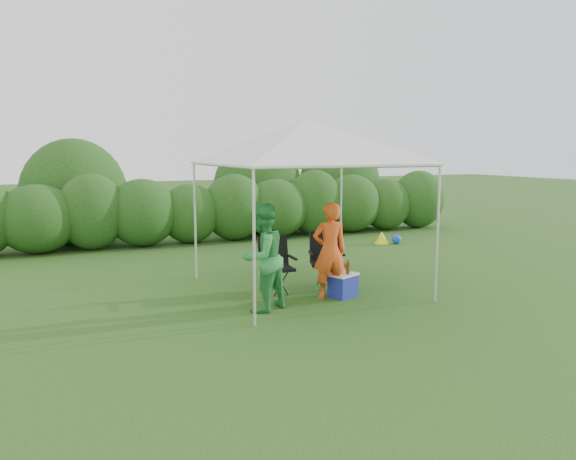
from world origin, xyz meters
name	(u,v)px	position (x,y,z in m)	size (l,w,h in m)	color
ground	(320,296)	(0.00, 0.00, 0.00)	(70.00, 70.00, 0.00)	#325C1D
hedge	(214,209)	(0.04, 6.00, 0.83)	(14.46, 1.53, 1.80)	#27551A
canopy	(307,142)	(0.00, 0.50, 2.46)	(3.10, 3.10, 2.83)	silver
chair_right	(326,256)	(0.40, 0.57, 0.53)	(0.70, 0.68, 0.94)	black
chair_left	(276,261)	(-0.52, 0.59, 0.52)	(0.60, 0.55, 0.91)	black
man	(330,251)	(0.08, -0.17, 0.77)	(0.56, 0.37, 1.53)	#F6511C
woman	(263,258)	(-1.13, -0.36, 0.79)	(0.76, 0.60, 1.57)	green
cooler	(343,285)	(0.33, -0.18, 0.19)	(0.55, 0.48, 0.38)	#202A97
bottle	(348,267)	(0.39, -0.22, 0.49)	(0.06, 0.06, 0.22)	#592D0C
lawn_toy	(386,238)	(3.87, 3.89, 0.14)	(0.60, 0.50, 0.30)	yellow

